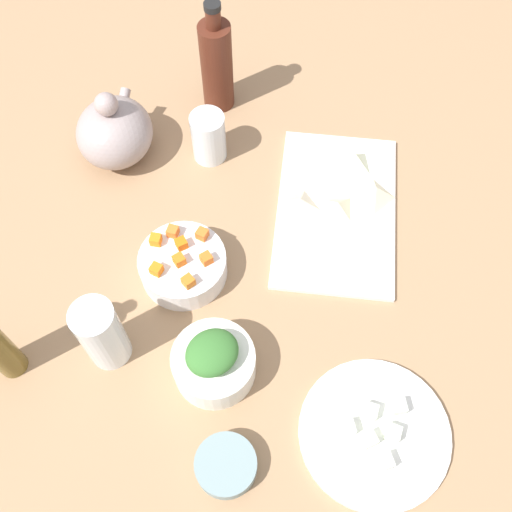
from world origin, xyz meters
The scene contains 29 objects.
tabletop centered at (0.00, 0.00, 1.50)cm, with size 190.00×190.00×3.00cm, color #A27C57.
cutting_board centered at (14.80, -12.39, 3.50)cm, with size 35.01×21.82×1.00cm, color white.
plate_tofu centered at (-24.84, -23.28, 3.60)cm, with size 23.44×23.44×1.20cm, color white.
bowl_greens centered at (-19.46, 3.07, 6.14)cm, with size 13.23×13.23×6.28cm, color white.
bowl_carrots centered at (-2.91, 12.32, 5.55)cm, with size 15.16×15.16×5.11cm, color white.
bowl_small_side centered at (-33.95, -1.91, 4.60)cm, with size 9.34×9.34×3.20cm, color gray.
teapot centered at (20.88, 31.33, 9.18)cm, with size 17.00×14.34×15.78cm.
bottle_1 centered at (37.57, 14.96, 13.31)cm, with size 6.28×6.28×24.36cm.
drinking_glass_0 centered at (-19.36, 20.70, 10.39)cm, with size 6.87×6.87×14.78cm, color white.
drinking_glass_1 centered at (23.74, 13.74, 8.25)cm, with size 6.58×6.58×10.51cm, color white.
carrot_cube_0 centered at (-6.15, 15.74, 9.01)cm, with size 1.80×1.80×1.80cm, color orange.
carrot_cube_1 centered at (-0.55, 12.88, 9.01)cm, with size 1.80×1.80×1.80cm, color orange.
carrot_cube_2 centered at (-7.32, 9.99, 9.01)cm, with size 1.80×1.80×1.80cm, color orange.
carrot_cube_3 centered at (1.53, 14.93, 9.01)cm, with size 1.80×1.80×1.80cm, color orange.
carrot_cube_4 centered at (1.97, 9.82, 9.01)cm, with size 1.80×1.80×1.80cm, color orange.
carrot_cube_5 centered at (-2.60, 8.02, 9.01)cm, with size 1.80×1.80×1.80cm, color orange.
carrot_cube_6 centered at (-0.64, 17.38, 9.01)cm, with size 1.80×1.80×1.80cm, color orange.
carrot_cube_7 centered at (-3.71, 12.45, 9.01)cm, with size 1.80×1.80×1.80cm, color orange.
chopped_greens_mound centered at (-19.46, 3.07, 11.31)cm, with size 8.42×7.45×4.07cm, color #397330.
tofu_cube_0 centered at (-25.34, -18.89, 5.30)cm, with size 2.20×2.20×2.20cm, color white.
tofu_cube_1 centered at (-24.74, -25.80, 5.30)cm, with size 2.20×2.20×2.20cm, color white.
tofu_cube_2 centered at (-26.43, -22.27, 5.30)cm, with size 2.20×2.20×2.20cm, color white.
tofu_cube_3 centered at (-22.13, -22.08, 5.30)cm, with size 2.20×2.20×2.20cm, color white.
tofu_cube_4 centered at (-29.21, -24.98, 5.30)cm, with size 2.20×2.20×2.20cm, color white.
tofu_cube_5 centered at (-20.58, -26.32, 5.30)cm, with size 2.20×2.20×2.20cm, color white.
dumpling_0 centered at (14.53, -12.51, 5.24)cm, with size 5.63×4.90×2.48cm, color beige.
dumpling_1 centered at (25.89, -14.53, 5.41)cm, with size 5.72×4.94×2.83cm, color beige.
dumpling_2 centered at (14.17, -5.72, 5.16)cm, with size 5.63×5.25×2.32cm, color beige.
dumpling_3 centered at (18.89, -18.95, 5.53)cm, with size 5.91×5.90×3.06cm, color beige.
Camera 1 is at (-49.45, -9.41, 98.70)cm, focal length 42.73 mm.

